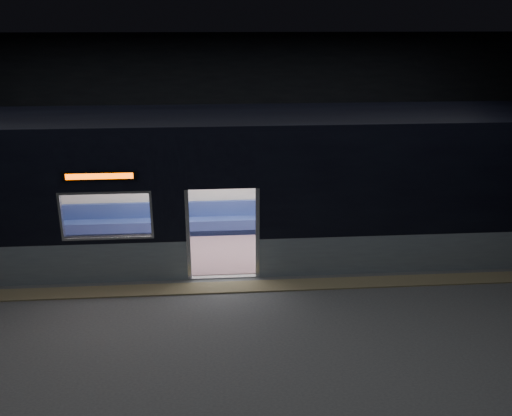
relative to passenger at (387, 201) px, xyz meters
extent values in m
cube|color=#47494C|center=(-4.39, -3.55, -0.84)|extent=(24.00, 14.00, 0.01)
cube|color=black|center=(-4.39, -3.55, 4.15)|extent=(24.00, 14.00, 0.04)
cube|color=black|center=(-4.39, 3.43, 1.67)|extent=(24.00, 0.04, 5.00)
cube|color=#8C7F59|center=(-4.39, -3.00, -0.82)|extent=(22.80, 0.50, 0.03)
cube|color=gray|center=(0.46, -2.49, -0.38)|extent=(8.30, 0.12, 0.90)
cube|color=black|center=(0.46, -2.49, 1.22)|extent=(8.30, 0.12, 2.30)
cube|color=black|center=(-4.39, -2.49, 1.79)|extent=(1.40, 0.12, 1.15)
cube|color=#B7BABC|center=(-5.13, -2.49, 0.19)|extent=(0.08, 0.14, 2.05)
cube|color=#B7BABC|center=(-3.65, -2.49, 0.19)|extent=(0.08, 0.14, 2.05)
cube|color=black|center=(-6.84, -2.57, 1.56)|extent=(1.50, 0.04, 0.18)
cube|color=#FD4A00|center=(-6.84, -2.57, 1.56)|extent=(1.34, 0.03, 0.12)
cube|color=beige|center=(-4.39, 0.39, 0.77)|extent=(18.00, 0.12, 3.20)
cube|color=black|center=(-4.39, -1.05, 2.44)|extent=(18.00, 3.00, 0.15)
cube|color=gray|center=(-4.39, -1.05, -0.81)|extent=(17.76, 2.76, 0.04)
cube|color=beige|center=(-4.39, -1.05, 1.52)|extent=(17.76, 2.76, 0.10)
cube|color=#313D8F|center=(-4.39, 0.07, -0.59)|extent=(11.00, 0.48, 0.41)
cube|color=#313D8F|center=(-4.39, 0.26, -0.18)|extent=(11.00, 0.10, 0.40)
cube|color=gray|center=(-7.69, -2.14, -0.59)|extent=(4.40, 0.48, 0.41)
cube|color=gray|center=(-1.09, -2.14, -0.59)|extent=(4.40, 0.48, 0.41)
cylinder|color=silver|center=(-5.34, -2.18, 0.34)|extent=(0.04, 0.04, 2.26)
cylinder|color=silver|center=(-5.34, 0.08, 0.34)|extent=(0.04, 0.04, 2.26)
cylinder|color=silver|center=(-3.44, -2.18, 0.34)|extent=(0.04, 0.04, 2.26)
cylinder|color=silver|center=(-3.44, 0.08, 0.34)|extent=(0.04, 0.04, 2.26)
cylinder|color=silver|center=(-4.39, 0.03, 1.12)|extent=(11.00, 0.03, 0.03)
cube|color=black|center=(-0.11, -0.17, -0.30)|extent=(0.18, 0.51, 0.17)
cube|color=black|center=(0.11, -0.17, -0.30)|extent=(0.18, 0.51, 0.17)
cylinder|color=black|center=(-0.11, -0.40, -0.58)|extent=(0.12, 0.12, 0.43)
cylinder|color=black|center=(0.11, -0.40, -0.58)|extent=(0.12, 0.12, 0.43)
cube|color=pink|center=(0.00, 0.04, -0.28)|extent=(0.43, 0.24, 0.22)
cylinder|color=pink|center=(0.00, 0.08, 0.10)|extent=(0.46, 0.46, 0.56)
sphere|color=tan|center=(0.00, 0.06, 0.50)|extent=(0.23, 0.23, 0.23)
sphere|color=black|center=(0.00, 0.10, 0.55)|extent=(0.24, 0.24, 0.24)
cube|color=black|center=(0.02, -0.25, -0.14)|extent=(0.34, 0.30, 0.15)
cube|color=white|center=(-2.52, 0.31, 0.64)|extent=(0.99, 0.03, 0.64)
camera|label=1|loc=(-4.51, -13.24, 4.54)|focal=38.00mm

